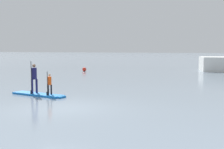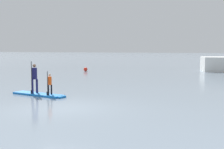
{
  "view_description": "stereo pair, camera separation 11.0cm",
  "coord_description": "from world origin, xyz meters",
  "px_view_note": "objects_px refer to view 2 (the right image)",
  "views": [
    {
      "loc": [
        5.04,
        -12.01,
        2.52
      ],
      "look_at": [
        1.51,
        2.68,
        1.18
      ],
      "focal_mm": 50.15,
      "sensor_mm": 36.0,
      "label": 1
    },
    {
      "loc": [
        5.15,
        -11.99,
        2.52
      ],
      "look_at": [
        1.51,
        2.68,
        1.18
      ],
      "focal_mm": 50.15,
      "sensor_mm": 36.0,
      "label": 2
    }
  ],
  "objects_px": {
    "paddler_child_solo": "(50,83)",
    "mooring_buoy_mid": "(86,69)",
    "paddler_adult": "(34,76)",
    "paddleboard_near": "(39,94)"
  },
  "relations": [
    {
      "from": "paddleboard_near",
      "to": "paddler_child_solo",
      "type": "xyz_separation_m",
      "value": [
        0.73,
        -0.25,
        0.65
      ]
    },
    {
      "from": "paddleboard_near",
      "to": "paddler_adult",
      "type": "height_order",
      "value": "paddler_adult"
    },
    {
      "from": "paddler_child_solo",
      "to": "paddleboard_near",
      "type": "bearing_deg",
      "value": 160.81
    },
    {
      "from": "paddler_adult",
      "to": "mooring_buoy_mid",
      "type": "relative_size",
      "value": 4.05
    },
    {
      "from": "paddler_child_solo",
      "to": "mooring_buoy_mid",
      "type": "bearing_deg",
      "value": 102.45
    },
    {
      "from": "paddleboard_near",
      "to": "paddler_child_solo",
      "type": "height_order",
      "value": "paddler_child_solo"
    },
    {
      "from": "paddleboard_near",
      "to": "mooring_buoy_mid",
      "type": "height_order",
      "value": "mooring_buoy_mid"
    },
    {
      "from": "paddler_adult",
      "to": "paddler_child_solo",
      "type": "xyz_separation_m",
      "value": [
        1.02,
        -0.34,
        -0.28
      ]
    },
    {
      "from": "paddler_child_solo",
      "to": "mooring_buoy_mid",
      "type": "distance_m",
      "value": 16.35
    },
    {
      "from": "paddler_adult",
      "to": "paddleboard_near",
      "type": "bearing_deg",
      "value": -16.83
    }
  ]
}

